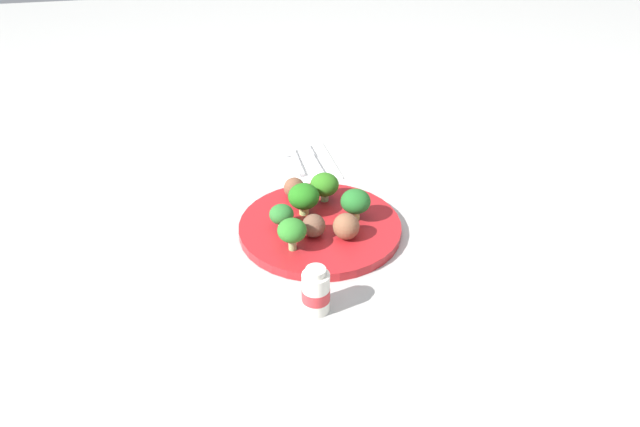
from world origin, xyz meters
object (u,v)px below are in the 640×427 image
at_px(fork, 296,160).
at_px(meatball_front_left, 346,226).
at_px(yogurt_bottle, 316,292).
at_px(knife, 312,158).
at_px(napkin, 305,163).
at_px(broccoli_floret_center, 292,231).
at_px(plate, 320,227).
at_px(broccoli_floret_mid_right, 304,197).
at_px(broccoli_floret_near_rim, 282,215).
at_px(broccoli_floret_far_rim, 355,200).
at_px(broccoli_floret_mid_left, 325,185).
at_px(meatball_back_left, 294,188).
at_px(meatball_near_rim, 314,226).

bearing_deg(fork, meatball_front_left, -174.87).
bearing_deg(yogurt_bottle, knife, -11.20).
bearing_deg(napkin, broccoli_floret_center, 165.35).
relative_size(plate, napkin, 1.65).
distance_m(plate, broccoli_floret_mid_right, 0.06).
height_order(broccoli_floret_near_rim, knife, broccoli_floret_near_rim).
xyz_separation_m(fork, knife, (0.00, -0.04, -0.00)).
relative_size(meatball_front_left, napkin, 0.26).
bearing_deg(broccoli_floret_mid_right, broccoli_floret_near_rim, 128.93).
bearing_deg(napkin, broccoli_floret_far_rim, -170.95).
relative_size(plate, broccoli_floret_center, 5.07).
bearing_deg(knife, broccoli_floret_far_rim, -175.13).
xyz_separation_m(broccoli_floret_near_rim, meatball_front_left, (-0.05, -0.10, -0.00)).
height_order(broccoli_floret_mid_right, yogurt_bottle, same).
height_order(broccoli_floret_mid_left, broccoli_floret_center, broccoli_floret_center).
xyz_separation_m(plate, broccoli_floret_far_rim, (0.00, -0.06, 0.04)).
bearing_deg(yogurt_bottle, meatball_front_left, -29.89).
distance_m(broccoli_floret_center, meatball_back_left, 0.16).
bearing_deg(broccoli_floret_mid_left, fork, 6.01).
bearing_deg(broccoli_floret_mid_left, meatball_front_left, -176.22).
relative_size(plate, broccoli_floret_mid_right, 4.89).
bearing_deg(broccoli_floret_near_rim, meatball_near_rim, -124.82).
relative_size(broccoli_floret_center, yogurt_bottle, 0.75).
xyz_separation_m(broccoli_floret_mid_right, meatball_near_rim, (-0.07, -0.00, -0.01)).
distance_m(broccoli_floret_far_rim, meatball_back_left, 0.13).
bearing_deg(yogurt_bottle, broccoli_floret_mid_left, -15.50).
xyz_separation_m(broccoli_floret_mid_right, meatball_front_left, (-0.09, -0.05, -0.01)).
bearing_deg(plate, broccoli_floret_center, 136.86).
xyz_separation_m(broccoli_floret_far_rim, napkin, (0.25, 0.04, -0.05)).
height_order(broccoli_floret_far_rim, yogurt_bottle, yogurt_bottle).
height_order(plate, meatball_near_rim, meatball_near_rim).
xyz_separation_m(broccoli_floret_far_rim, meatball_near_rim, (-0.04, 0.08, -0.02)).
xyz_separation_m(plate, meatball_near_rim, (-0.03, 0.02, 0.03)).
distance_m(meatball_front_left, knife, 0.31).
bearing_deg(fork, meatball_near_rim, 175.50).
relative_size(meatball_back_left, napkin, 0.23).
relative_size(broccoli_floret_mid_left, knife, 0.37).
distance_m(broccoli_floret_mid_left, knife, 0.19).
relative_size(broccoli_floret_center, meatball_near_rim, 1.40).
distance_m(broccoli_floret_mid_left, fork, 0.19).
height_order(meatball_back_left, napkin, meatball_back_left).
distance_m(broccoli_floret_mid_left, meatball_front_left, 0.12).
relative_size(broccoli_floret_center, napkin, 0.32).
bearing_deg(meatball_back_left, broccoli_floret_near_rim, 157.87).
bearing_deg(plate, broccoli_floret_near_rim, 90.00).
bearing_deg(meatball_near_rim, fork, -4.50).
bearing_deg(meatball_front_left, yogurt_bottle, 150.11).
bearing_deg(broccoli_floret_mid_left, napkin, 0.51).
bearing_deg(napkin, meatball_front_left, -178.16).
bearing_deg(napkin, meatball_back_left, 162.16).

